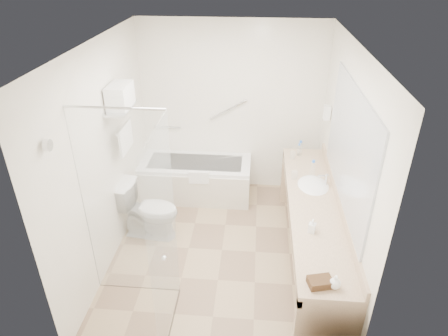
# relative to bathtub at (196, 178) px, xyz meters

# --- Properties ---
(floor) EXTENTS (3.20, 3.20, 0.00)m
(floor) POSITION_rel_bathtub_xyz_m (0.50, -1.24, -0.28)
(floor) COLOR tan
(floor) RESTS_ON ground
(ceiling) EXTENTS (2.60, 3.20, 0.10)m
(ceiling) POSITION_rel_bathtub_xyz_m (0.50, -1.24, 2.22)
(ceiling) COLOR white
(ceiling) RESTS_ON wall_back
(wall_back) EXTENTS (2.60, 0.10, 2.50)m
(wall_back) POSITION_rel_bathtub_xyz_m (0.50, 0.36, 0.97)
(wall_back) COLOR silver
(wall_back) RESTS_ON ground
(wall_front) EXTENTS (2.60, 0.10, 2.50)m
(wall_front) POSITION_rel_bathtub_xyz_m (0.50, -2.84, 0.97)
(wall_front) COLOR silver
(wall_front) RESTS_ON ground
(wall_left) EXTENTS (0.10, 3.20, 2.50)m
(wall_left) POSITION_rel_bathtub_xyz_m (-0.80, -1.24, 0.97)
(wall_left) COLOR silver
(wall_left) RESTS_ON ground
(wall_right) EXTENTS (0.10, 3.20, 2.50)m
(wall_right) POSITION_rel_bathtub_xyz_m (1.80, -1.24, 0.97)
(wall_right) COLOR silver
(wall_right) RESTS_ON ground
(bathtub) EXTENTS (1.60, 0.73, 0.59)m
(bathtub) POSITION_rel_bathtub_xyz_m (0.00, 0.00, 0.00)
(bathtub) COLOR white
(bathtub) RESTS_ON floor
(grab_bar_short) EXTENTS (0.40, 0.03, 0.03)m
(grab_bar_short) POSITION_rel_bathtub_xyz_m (-0.45, 0.32, 0.67)
(grab_bar_short) COLOR silver
(grab_bar_short) RESTS_ON wall_back
(grab_bar_long) EXTENTS (0.53, 0.03, 0.33)m
(grab_bar_long) POSITION_rel_bathtub_xyz_m (0.45, 0.32, 0.97)
(grab_bar_long) COLOR silver
(grab_bar_long) RESTS_ON wall_back
(shower_enclosure) EXTENTS (0.96, 0.91, 2.11)m
(shower_enclosure) POSITION_rel_bathtub_xyz_m (-0.13, -2.16, 0.79)
(shower_enclosure) COLOR silver
(shower_enclosure) RESTS_ON floor
(towel_shelf) EXTENTS (0.24, 0.55, 0.81)m
(towel_shelf) POSITION_rel_bathtub_xyz_m (-0.67, -0.89, 1.48)
(towel_shelf) COLOR silver
(towel_shelf) RESTS_ON wall_left
(vanity_counter) EXTENTS (0.55, 2.70, 0.95)m
(vanity_counter) POSITION_rel_bathtub_xyz_m (1.52, -1.39, 0.36)
(vanity_counter) COLOR #CAAD87
(vanity_counter) RESTS_ON floor
(sink) EXTENTS (0.40, 0.52, 0.14)m
(sink) POSITION_rel_bathtub_xyz_m (1.55, -0.99, 0.54)
(sink) COLOR white
(sink) RESTS_ON vanity_counter
(faucet) EXTENTS (0.03, 0.03, 0.14)m
(faucet) POSITION_rel_bathtub_xyz_m (1.70, -0.99, 0.65)
(faucet) COLOR silver
(faucet) RESTS_ON vanity_counter
(mirror) EXTENTS (0.02, 2.00, 1.20)m
(mirror) POSITION_rel_bathtub_xyz_m (1.79, -1.39, 1.27)
(mirror) COLOR #AAAFB6
(mirror) RESTS_ON wall_right
(hairdryer_unit) EXTENTS (0.08, 0.10, 0.18)m
(hairdryer_unit) POSITION_rel_bathtub_xyz_m (1.75, -0.19, 1.17)
(hairdryer_unit) COLOR white
(hairdryer_unit) RESTS_ON wall_right
(toilet) EXTENTS (0.80, 0.51, 0.74)m
(toilet) POSITION_rel_bathtub_xyz_m (-0.45, -0.99, 0.10)
(toilet) COLOR white
(toilet) RESTS_ON floor
(amenity_basket) EXTENTS (0.22, 0.18, 0.07)m
(amenity_basket) POSITION_rel_bathtub_xyz_m (1.44, -2.58, 0.61)
(amenity_basket) COLOR #482E19
(amenity_basket) RESTS_ON vanity_counter
(soap_bottle_a) EXTENTS (0.11, 0.16, 0.07)m
(soap_bottle_a) POSITION_rel_bathtub_xyz_m (1.44, -1.88, 0.61)
(soap_bottle_a) COLOR white
(soap_bottle_a) RESTS_ON vanity_counter
(soap_bottle_b) EXTENTS (0.11, 0.13, 0.10)m
(soap_bottle_b) POSITION_rel_bathtub_xyz_m (1.55, -2.60, 0.62)
(soap_bottle_b) COLOR white
(soap_bottle_b) RESTS_ON vanity_counter
(water_bottle_left) EXTENTS (0.07, 0.07, 0.21)m
(water_bottle_left) POSITION_rel_bathtub_xyz_m (1.56, -0.77, 0.67)
(water_bottle_left) COLOR silver
(water_bottle_left) RESTS_ON vanity_counter
(water_bottle_mid) EXTENTS (0.06, 0.06, 0.21)m
(water_bottle_mid) POSITION_rel_bathtub_xyz_m (1.45, -0.23, 0.67)
(water_bottle_mid) COLOR silver
(water_bottle_mid) RESTS_ON vanity_counter
(water_bottle_right) EXTENTS (0.05, 0.05, 0.17)m
(water_bottle_right) POSITION_rel_bathtub_xyz_m (1.44, -0.23, 0.65)
(water_bottle_right) COLOR silver
(water_bottle_right) RESTS_ON vanity_counter
(drinking_glass_near) EXTENTS (0.10, 0.10, 0.10)m
(drinking_glass_near) POSITION_rel_bathtub_xyz_m (1.35, -0.34, 0.62)
(drinking_glass_near) COLOR silver
(drinking_glass_near) RESTS_ON vanity_counter
(drinking_glass_far) EXTENTS (0.10, 0.10, 0.10)m
(drinking_glass_far) POSITION_rel_bathtub_xyz_m (1.34, -0.86, 0.62)
(drinking_glass_far) COLOR silver
(drinking_glass_far) RESTS_ON vanity_counter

